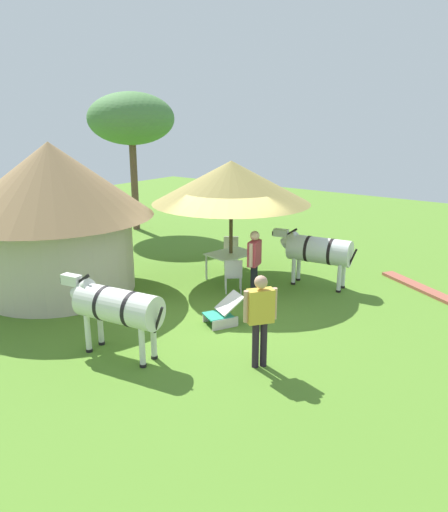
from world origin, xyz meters
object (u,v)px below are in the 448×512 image
object	(u,v)px
patio_chair_west_end	(233,274)
zebra_nearest_camera	(317,250)
guest_beside_umbrella	(254,258)
zebra_by_umbrella	(116,306)
striped_lounge_chair	(222,313)
thatched_hut	(54,209)
shade_umbrella	(231,182)
standing_watcher	(260,313)
patio_dining_table	(231,256)
acacia_tree_far_lawn	(131,119)
patio_chair_near_hut	(231,249)

from	to	relation	value
patio_chair_west_end	zebra_nearest_camera	size ratio (longest dim) A/B	0.39
zebra_nearest_camera	guest_beside_umbrella	bearing A→B (deg)	147.13
zebra_by_umbrella	striped_lounge_chair	bearing A→B (deg)	-26.68
thatched_hut	shade_umbrella	distance (m)	4.58
patio_chair_west_end	standing_watcher	distance (m)	3.87
shade_umbrella	striped_lounge_chair	world-z (taller)	shade_umbrella
patio_dining_table	guest_beside_umbrella	bearing A→B (deg)	-123.33
standing_watcher	zebra_nearest_camera	bearing A→B (deg)	51.55
guest_beside_umbrella	thatched_hut	bearing A→B (deg)	-73.87
shade_umbrella	patio_chair_west_end	world-z (taller)	shade_umbrella
shade_umbrella	zebra_by_umbrella	size ratio (longest dim) A/B	1.80
standing_watcher	acacia_tree_far_lawn	size ratio (longest dim) A/B	0.33
shade_umbrella	guest_beside_umbrella	xyz separation A→B (m)	(-0.89, -1.35, -1.66)
zebra_nearest_camera	patio_dining_table	bearing A→B (deg)	104.21
zebra_by_umbrella	acacia_tree_far_lawn	distance (m)	11.24
thatched_hut	patio_dining_table	xyz separation A→B (m)	(3.42, -2.99, -1.50)
thatched_hut	shade_umbrella	size ratio (longest dim) A/B	1.16
patio_dining_table	guest_beside_umbrella	world-z (taller)	guest_beside_umbrella
striped_lounge_chair	zebra_nearest_camera	size ratio (longest dim) A/B	0.41
guest_beside_umbrella	acacia_tree_far_lawn	world-z (taller)	acacia_tree_far_lawn
patio_dining_table	patio_chair_near_hut	xyz separation A→B (m)	(0.94, 0.67, -0.13)
patio_chair_near_hut	acacia_tree_far_lawn	xyz separation A→B (m)	(1.78, 5.96, 3.72)
striped_lounge_chair	acacia_tree_far_lawn	distance (m)	10.62
patio_chair_west_end	zebra_by_umbrella	bearing A→B (deg)	-126.27
acacia_tree_far_lawn	shade_umbrella	bearing A→B (deg)	-112.30
striped_lounge_chair	acacia_tree_far_lawn	bearing A→B (deg)	-4.37
patio_chair_west_end	zebra_nearest_camera	bearing A→B (deg)	11.32
thatched_hut	patio_chair_near_hut	size ratio (longest dim) A/B	5.50
patio_dining_table	thatched_hut	bearing A→B (deg)	138.79
patio_dining_table	striped_lounge_chair	world-z (taller)	patio_dining_table
striped_lounge_chair	acacia_tree_far_lawn	size ratio (longest dim) A/B	0.18
guest_beside_umbrella	acacia_tree_far_lawn	size ratio (longest dim) A/B	0.33
standing_watcher	zebra_by_umbrella	xyz separation A→B (m)	(-1.22, 2.40, -0.06)
thatched_hut	shade_umbrella	bearing A→B (deg)	-41.21
thatched_hut	patio_chair_near_hut	world-z (taller)	thatched_hut
zebra_nearest_camera	acacia_tree_far_lawn	size ratio (longest dim) A/B	0.44
thatched_hut	zebra_nearest_camera	size ratio (longest dim) A/B	2.13
patio_chair_near_hut	standing_watcher	bearing A→B (deg)	95.05
standing_watcher	striped_lounge_chair	bearing A→B (deg)	93.87
patio_chair_near_hut	patio_chair_west_end	bearing A→B (deg)	91.72
striped_lounge_chair	guest_beside_umbrella	bearing A→B (deg)	-51.59
thatched_hut	standing_watcher	bearing A→B (deg)	-92.69
striped_lounge_chair	acacia_tree_far_lawn	world-z (taller)	acacia_tree_far_lawn
patio_dining_table	patio_chair_west_end	xyz separation A→B (m)	(-0.89, -0.73, -0.13)
guest_beside_umbrella	striped_lounge_chair	bearing A→B (deg)	-3.98
standing_watcher	acacia_tree_far_lawn	xyz separation A→B (m)	(6.43, 9.96, 3.19)
patio_chair_near_hut	zebra_by_umbrella	size ratio (longest dim) A/B	0.38
standing_watcher	zebra_nearest_camera	world-z (taller)	standing_watcher
zebra_nearest_camera	acacia_tree_far_lawn	world-z (taller)	acacia_tree_far_lawn
standing_watcher	shade_umbrella	bearing A→B (deg)	79.42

